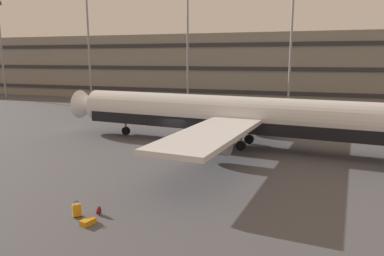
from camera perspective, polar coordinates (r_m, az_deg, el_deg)
ground_plane at (r=34.82m, az=-3.83°, el=-2.95°), size 600.00×600.00×0.00m
terminal_structure at (r=76.52m, az=8.91°, el=9.37°), size 164.88×17.69×12.85m
airliner at (r=34.72m, az=7.06°, el=1.89°), size 37.76×30.66×9.90m
light_mast_far_left at (r=86.58m, az=-27.76°, el=11.74°), size 1.80×0.50×19.53m
light_mast_left at (r=73.08m, az=-15.96°, el=14.05°), size 1.80×0.50×22.27m
light_mast_center_left at (r=64.29m, az=-0.70°, el=16.13°), size 1.80×0.50×24.87m
light_mast_center_right at (r=60.81m, az=15.39°, el=15.31°), size 1.80×0.50×23.33m
suitcase_orange at (r=19.84m, az=-16.01°, el=-13.94°), size 0.63×0.85×0.27m
suitcase_teal at (r=20.77m, az=-17.62°, el=-12.14°), size 0.50×0.50×0.90m
backpack_small at (r=20.76m, az=-14.45°, el=-12.46°), size 0.39×0.38×0.50m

